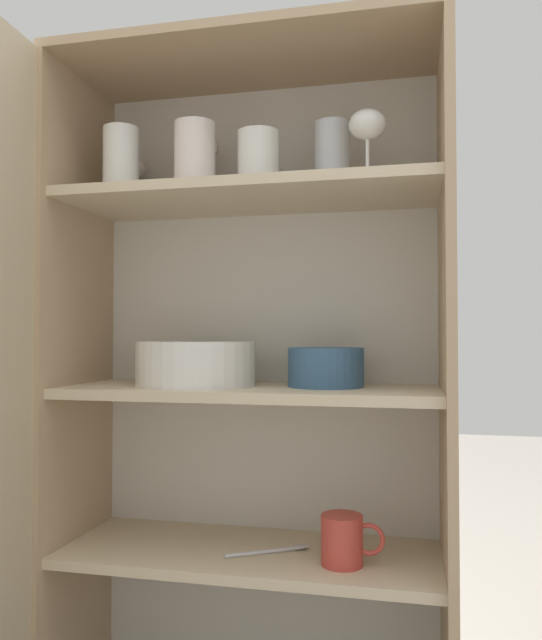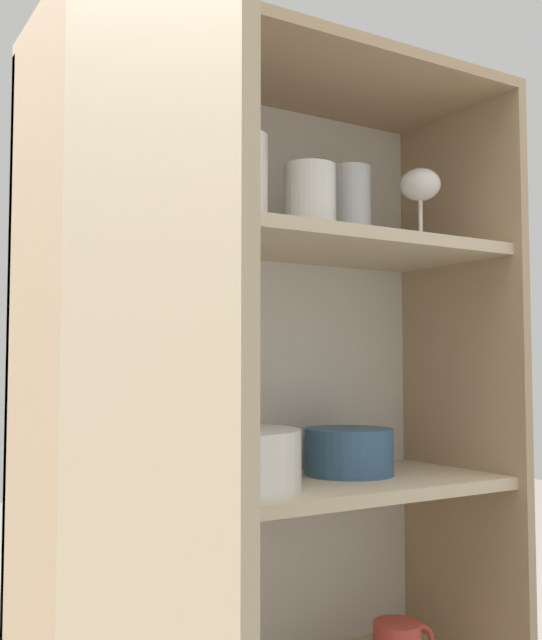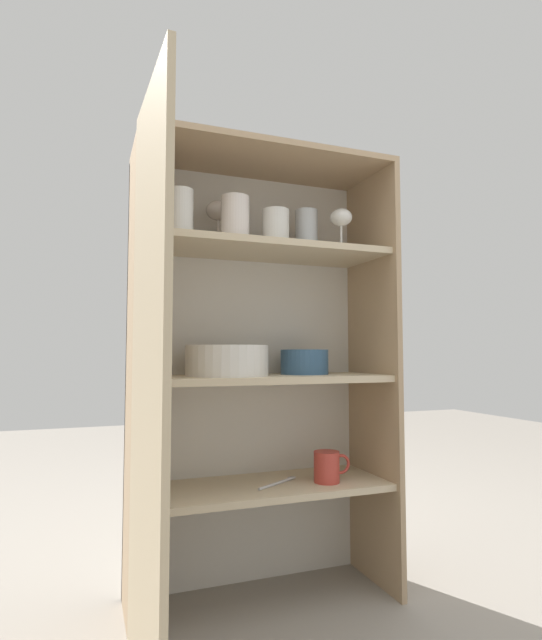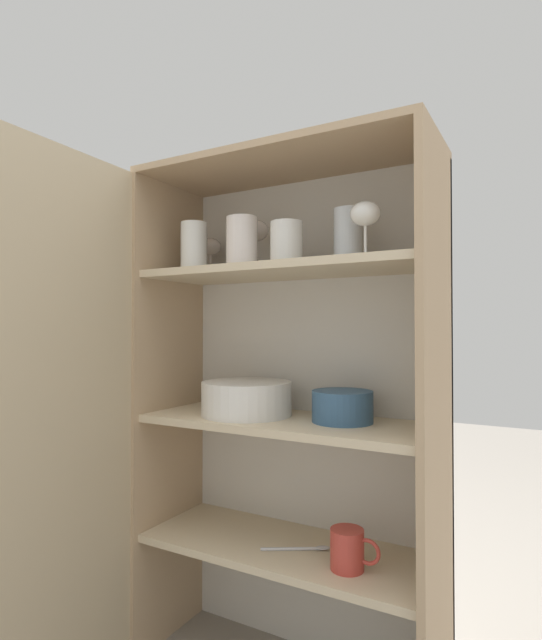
% 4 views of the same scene
% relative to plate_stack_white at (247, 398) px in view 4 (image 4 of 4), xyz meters
% --- Properties ---
extents(cupboard_back_panel, '(0.78, 0.02, 1.31)m').
position_rel_plate_stack_white_xyz_m(cupboard_back_panel, '(0.11, 0.15, -0.05)').
color(cupboard_back_panel, silver).
rests_on(cupboard_back_panel, ground_plane).
extents(cupboard_side_left, '(0.02, 0.32, 1.31)m').
position_rel_plate_stack_white_xyz_m(cupboard_side_left, '(-0.27, 0.00, -0.05)').
color(cupboard_side_left, tan).
rests_on(cupboard_side_left, ground_plane).
extents(cupboard_side_right, '(0.02, 0.32, 1.31)m').
position_rel_plate_stack_white_xyz_m(cupboard_side_right, '(0.49, 0.00, -0.05)').
color(cupboard_side_right, tan).
rests_on(cupboard_side_right, ground_plane).
extents(cupboard_top_panel, '(0.78, 0.32, 0.02)m').
position_rel_plate_stack_white_xyz_m(cupboard_top_panel, '(0.11, 0.00, 0.62)').
color(cupboard_top_panel, tan).
rests_on(cupboard_top_panel, cupboard_side_left).
extents(shelf_board_lower, '(0.74, 0.28, 0.02)m').
position_rel_plate_stack_white_xyz_m(shelf_board_lower, '(0.11, 0.00, -0.38)').
color(shelf_board_lower, beige).
extents(shelf_board_middle, '(0.74, 0.28, 0.02)m').
position_rel_plate_stack_white_xyz_m(shelf_board_middle, '(0.11, 0.00, -0.06)').
color(shelf_board_middle, beige).
extents(shelf_board_upper, '(0.74, 0.28, 0.02)m').
position_rel_plate_stack_white_xyz_m(shelf_board_upper, '(0.11, 0.00, 0.34)').
color(shelf_board_upper, beige).
extents(cupboard_door, '(0.03, 0.39, 1.31)m').
position_rel_plate_stack_white_xyz_m(cupboard_door, '(-0.27, -0.35, -0.05)').
color(cupboard_door, tan).
rests_on(cupboard_door, ground_plane).
extents(tumbler_glass_0, '(0.07, 0.07, 0.14)m').
position_rel_plate_stack_white_xyz_m(tumbler_glass_0, '(-0.15, -0.04, 0.41)').
color(tumbler_glass_0, white).
rests_on(tumbler_glass_0, shelf_board_upper).
extents(tumbler_glass_1, '(0.08, 0.08, 0.11)m').
position_rel_plate_stack_white_xyz_m(tumbler_glass_1, '(0.14, -0.03, 0.40)').
color(tumbler_glass_1, white).
rests_on(tumbler_glass_1, shelf_board_upper).
extents(tumbler_glass_2, '(0.07, 0.07, 0.14)m').
position_rel_plate_stack_white_xyz_m(tumbler_glass_2, '(0.28, 0.04, 0.42)').
color(tumbler_glass_2, white).
rests_on(tumbler_glass_2, shelf_board_upper).
extents(tumbler_glass_3, '(0.08, 0.08, 0.13)m').
position_rel_plate_stack_white_xyz_m(tumbler_glass_3, '(0.01, -0.04, 0.41)').
color(tumbler_glass_3, silver).
rests_on(tumbler_glass_3, shelf_board_upper).
extents(wine_glass_0, '(0.07, 0.07, 0.12)m').
position_rel_plate_stack_white_xyz_m(wine_glass_0, '(-0.19, 0.09, 0.43)').
color(wine_glass_0, silver).
rests_on(wine_glass_0, shelf_board_upper).
extents(wine_glass_1, '(0.07, 0.07, 0.13)m').
position_rel_plate_stack_white_xyz_m(wine_glass_1, '(0.35, -0.06, 0.44)').
color(wine_glass_1, white).
rests_on(wine_glass_1, shelf_board_upper).
extents(wine_glass_2, '(0.08, 0.08, 0.15)m').
position_rel_plate_stack_white_xyz_m(wine_glass_2, '(-0.01, 0.06, 0.46)').
color(wine_glass_2, silver).
rests_on(wine_glass_2, shelf_board_upper).
extents(plate_stack_white, '(0.24, 0.24, 0.09)m').
position_rel_plate_stack_white_xyz_m(plate_stack_white, '(0.00, 0.00, 0.00)').
color(plate_stack_white, silver).
rests_on(plate_stack_white, shelf_board_middle).
extents(mixing_bowl_large, '(0.15, 0.15, 0.08)m').
position_rel_plate_stack_white_xyz_m(mixing_bowl_large, '(0.26, 0.03, -0.00)').
color(mixing_bowl_large, '#33567A').
rests_on(mixing_bowl_large, shelf_board_middle).
extents(coffee_mug_primary, '(0.12, 0.08, 0.09)m').
position_rel_plate_stack_white_xyz_m(coffee_mug_primary, '(0.30, -0.04, -0.32)').
color(coffee_mug_primary, '#BC3D33').
rests_on(coffee_mug_primary, shelf_board_lower).
extents(serving_spoon, '(0.16, 0.10, 0.01)m').
position_rel_plate_stack_white_xyz_m(serving_spoon, '(0.17, -0.01, -0.36)').
color(serving_spoon, silver).
rests_on(serving_spoon, shelf_board_lower).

